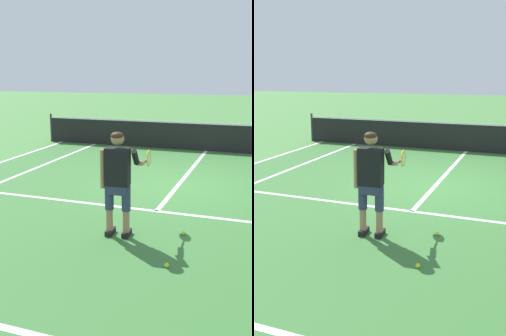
% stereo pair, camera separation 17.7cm
% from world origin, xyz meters
% --- Properties ---
extents(ground_plane, '(80.00, 80.00, 0.00)m').
position_xyz_m(ground_plane, '(0.00, 0.00, 0.00)').
color(ground_plane, '#477F3D').
extents(court_inner_surface, '(10.98, 10.81, 0.00)m').
position_xyz_m(court_inner_surface, '(0.00, -0.74, 0.00)').
color(court_inner_surface, '#387033').
rests_on(court_inner_surface, ground).
extents(line_service, '(8.23, 0.10, 0.01)m').
position_xyz_m(line_service, '(0.00, -1.94, 0.00)').
color(line_service, white).
rests_on(line_service, ground).
extents(line_centre_service, '(0.10, 6.40, 0.01)m').
position_xyz_m(line_centre_service, '(0.00, 1.26, 0.00)').
color(line_centre_service, white).
rests_on(line_centre_service, ground).
extents(line_singles_left, '(0.10, 10.41, 0.01)m').
position_xyz_m(line_singles_left, '(-4.12, -0.74, 0.00)').
color(line_singles_left, white).
rests_on(line_singles_left, ground).
extents(tennis_net, '(11.96, 0.08, 1.07)m').
position_xyz_m(tennis_net, '(0.00, 4.46, 0.50)').
color(tennis_net, '#333338').
rests_on(tennis_net, ground).
extents(tennis_player, '(0.62, 1.15, 1.71)m').
position_xyz_m(tennis_player, '(-0.28, -3.27, 0.99)').
color(tennis_player, black).
rests_on(tennis_player, ground).
extents(tennis_ball_near_feet, '(0.07, 0.07, 0.07)m').
position_xyz_m(tennis_ball_near_feet, '(0.72, -4.08, 0.03)').
color(tennis_ball_near_feet, '#CCE02D').
rests_on(tennis_ball_near_feet, ground).
extents(tennis_ball_by_baseline, '(0.07, 0.07, 0.07)m').
position_xyz_m(tennis_ball_by_baseline, '(0.72, -2.89, 0.03)').
color(tennis_ball_by_baseline, '#CCE02D').
rests_on(tennis_ball_by_baseline, ground).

